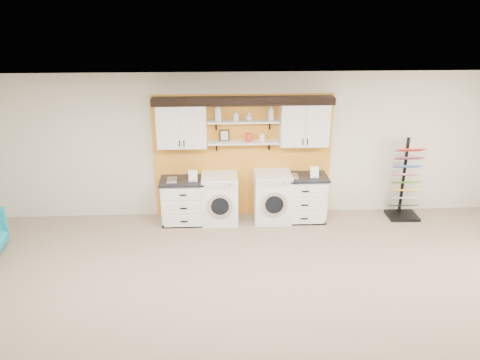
{
  "coord_description": "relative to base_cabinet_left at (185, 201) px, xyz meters",
  "views": [
    {
      "loc": [
        -0.48,
        -4.59,
        3.98
      ],
      "look_at": [
        -0.14,
        2.3,
        1.35
      ],
      "focal_mm": 35.0,
      "sensor_mm": 36.0,
      "label": 1
    }
  ],
  "objects": [
    {
      "name": "shelf_upper",
      "position": [
        1.13,
        0.16,
        1.5
      ],
      "size": [
        1.32,
        0.28,
        0.03
      ],
      "primitive_type": "cube",
      "color": "white",
      "rests_on": "wall_back"
    },
    {
      "name": "soap_bottle_c",
      "position": [
        1.23,
        0.16,
        1.59
      ],
      "size": [
        0.16,
        0.16,
        0.15
      ],
      "primitive_type": "imported",
      "rotation": [
        0.0,
        0.0,
        2.16
      ],
      "color": "silver",
      "rests_on": "shelf_upper"
    },
    {
      "name": "picture_frame",
      "position": [
        0.78,
        0.21,
        1.22
      ],
      "size": [
        0.18,
        0.02,
        0.22
      ],
      "color": "black",
      "rests_on": "shelf_lower"
    },
    {
      "name": "sample_rack",
      "position": [
        4.27,
        0.01,
        0.08
      ],
      "size": [
        0.58,
        0.49,
        1.58
      ],
      "rotation": [
        0.0,
        0.0,
        -0.02
      ],
      "color": "black",
      "rests_on": "floor"
    },
    {
      "name": "accent_panel",
      "position": [
        1.13,
        0.32,
        0.77
      ],
      "size": [
        3.4,
        0.07,
        2.4
      ],
      "primitive_type": "cube",
      "color": "orange",
      "rests_on": "wall_back"
    },
    {
      "name": "ceiling",
      "position": [
        1.13,
        -3.64,
        2.37
      ],
      "size": [
        10.0,
        10.0,
        0.0
      ],
      "primitive_type": "plane",
      "rotation": [
        3.14,
        0.0,
        0.0
      ],
      "color": "white",
      "rests_on": "wall_back"
    },
    {
      "name": "soap_bottle_d",
      "position": [
        1.64,
        0.16,
        1.66
      ],
      "size": [
        0.16,
        0.16,
        0.31
      ],
      "primitive_type": "imported",
      "rotation": [
        0.0,
        0.0,
        0.45
      ],
      "color": "silver",
      "rests_on": "shelf_upper"
    },
    {
      "name": "floor",
      "position": [
        1.13,
        -3.64,
        -0.43
      ],
      "size": [
        10.0,
        10.0,
        0.0
      ],
      "primitive_type": "plane",
      "color": "gray",
      "rests_on": "ground"
    },
    {
      "name": "base_cabinet_left",
      "position": [
        0.0,
        0.0,
        0.0
      ],
      "size": [
        0.89,
        0.66,
        0.87
      ],
      "color": "white",
      "rests_on": "floor"
    },
    {
      "name": "dryer",
      "position": [
        1.68,
        -0.0,
        0.05
      ],
      "size": [
        0.69,
        0.71,
        0.97
      ],
      "color": "white",
      "rests_on": "floor"
    },
    {
      "name": "upper_cabinet_left",
      "position": [
        -0.0,
        0.15,
        1.45
      ],
      "size": [
        0.9,
        0.35,
        0.84
      ],
      "color": "white",
      "rests_on": "wall_back"
    },
    {
      "name": "upper_cabinet_right",
      "position": [
        2.26,
        0.15,
        1.45
      ],
      "size": [
        0.9,
        0.35,
        0.84
      ],
      "color": "white",
      "rests_on": "wall_back"
    },
    {
      "name": "soap_bottle_b",
      "position": [
        0.99,
        0.16,
        1.61
      ],
      "size": [
        0.09,
        0.1,
        0.19
      ],
      "primitive_type": "imported",
      "rotation": [
        0.0,
        0.0,
        0.09
      ],
      "color": "silver",
      "rests_on": "shelf_upper"
    },
    {
      "name": "canister_cream",
      "position": [
        1.48,
        0.16,
        1.18
      ],
      "size": [
        0.1,
        0.1,
        0.14
      ],
      "primitive_type": "cylinder",
      "color": "silver",
      "rests_on": "shelf_lower"
    },
    {
      "name": "soap_bottle_a",
      "position": [
        0.67,
        0.16,
        1.68
      ],
      "size": [
        0.18,
        0.18,
        0.34
      ],
      "primitive_type": "imported",
      "rotation": [
        0.0,
        0.0,
        2.13
      ],
      "color": "silver",
      "rests_on": "shelf_upper"
    },
    {
      "name": "wall_back",
      "position": [
        1.13,
        0.36,
        0.97
      ],
      "size": [
        10.0,
        0.0,
        10.0
      ],
      "primitive_type": "plane",
      "rotation": [
        1.57,
        0.0,
        0.0
      ],
      "color": "beige",
      "rests_on": "floor"
    },
    {
      "name": "base_cabinet_right",
      "position": [
        2.26,
        -0.0,
        0.02
      ],
      "size": [
        0.92,
        0.66,
        0.9
      ],
      "color": "white",
      "rests_on": "floor"
    },
    {
      "name": "shelf_lower",
      "position": [
        1.13,
        0.16,
        1.1
      ],
      "size": [
        1.32,
        0.28,
        0.03
      ],
      "primitive_type": "cube",
      "color": "white",
      "rests_on": "wall_back"
    },
    {
      "name": "crown_molding",
      "position": [
        1.13,
        0.17,
        1.89
      ],
      "size": [
        3.3,
        0.41,
        0.13
      ],
      "color": "black",
      "rests_on": "wall_back"
    },
    {
      "name": "washer",
      "position": [
        0.67,
        -0.0,
        0.04
      ],
      "size": [
        0.67,
        0.71,
        0.94
      ],
      "color": "white",
      "rests_on": "floor"
    },
    {
      "name": "canister_red",
      "position": [
        1.23,
        0.16,
        1.19
      ],
      "size": [
        0.11,
        0.11,
        0.16
      ],
      "primitive_type": "cylinder",
      "color": "red",
      "rests_on": "shelf_lower"
    }
  ]
}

